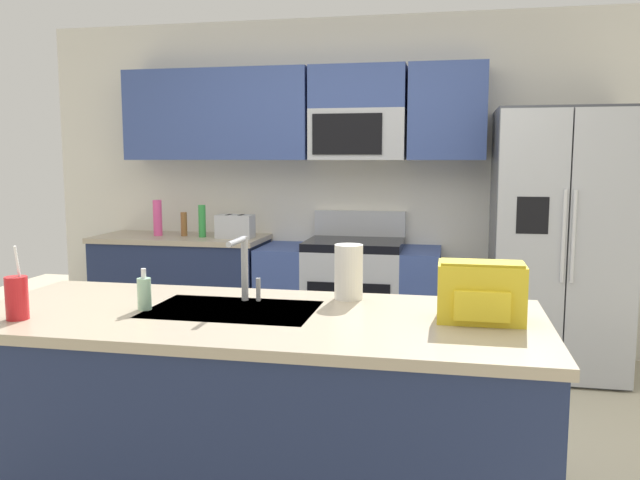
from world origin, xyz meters
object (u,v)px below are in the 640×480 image
(bottle_pink, at_px, (158,218))
(sink_faucet, at_px, (244,263))
(pepper_mill, at_px, (184,224))
(bottle_green, at_px, (202,221))
(drink_cup_red, at_px, (17,298))
(backpack, at_px, (481,291))
(soap_dispenser, at_px, (144,293))
(refrigerator, at_px, (558,243))
(paper_towel_roll, at_px, (349,272))
(range_oven, at_px, (349,299))
(toaster, at_px, (235,226))

(bottle_pink, bearing_deg, sink_faucet, -56.50)
(pepper_mill, xyz_separation_m, bottle_green, (0.17, -0.05, 0.03))
(pepper_mill, relative_size, bottle_green, 0.75)
(bottle_green, distance_m, drink_cup_red, 2.60)
(bottle_pink, relative_size, backpack, 0.89)
(soap_dispenser, bearing_deg, sink_faucet, 31.94)
(pepper_mill, xyz_separation_m, soap_dispenser, (0.86, -2.39, -0.03))
(refrigerator, height_order, backpack, refrigerator)
(refrigerator, distance_m, paper_towel_roll, 2.28)
(pepper_mill, xyz_separation_m, backpack, (2.19, -2.31, 0.02))
(drink_cup_red, xyz_separation_m, paper_towel_roll, (1.19, 0.61, 0.04))
(pepper_mill, relative_size, backpack, 0.59)
(paper_towel_roll, bearing_deg, bottle_pink, 132.76)
(drink_cup_red, bearing_deg, range_oven, 71.59)
(bottle_green, xyz_separation_m, soap_dispenser, (0.68, -2.34, -0.06))
(bottle_green, relative_size, drink_cup_red, 0.88)
(range_oven, bearing_deg, toaster, -176.62)
(backpack, bearing_deg, bottle_green, 131.72)
(toaster, relative_size, sink_faucet, 0.99)
(sink_faucet, height_order, soap_dispenser, sink_faucet)
(sink_faucet, height_order, backpack, sink_faucet)
(sink_faucet, distance_m, backpack, 0.99)
(pepper_mill, height_order, backpack, backpack)
(drink_cup_red, bearing_deg, soap_dispenser, 31.02)
(refrigerator, relative_size, bottle_pink, 6.52)
(soap_dispenser, bearing_deg, drink_cup_red, -148.98)
(toaster, relative_size, soap_dispenser, 1.65)
(refrigerator, distance_m, toaster, 2.37)
(range_oven, bearing_deg, bottle_green, -177.44)
(bottle_pink, distance_m, sink_faucet, 2.58)
(refrigerator, distance_m, drink_cup_red, 3.49)
(bottle_green, bearing_deg, paper_towel_roll, -53.41)
(toaster, bearing_deg, range_oven, 3.38)
(sink_faucet, bearing_deg, paper_towel_roll, 18.74)
(bottle_green, xyz_separation_m, paper_towel_roll, (1.47, -1.98, -0.01))
(refrigerator, distance_m, sink_faucet, 2.65)
(paper_towel_roll, bearing_deg, sink_faucet, -161.26)
(bottle_pink, xyz_separation_m, backpack, (2.40, -2.29, -0.02))
(range_oven, distance_m, sink_faucet, 2.27)
(refrigerator, height_order, drink_cup_red, refrigerator)
(range_oven, distance_m, pepper_mill, 1.44)
(refrigerator, height_order, toaster, refrigerator)
(refrigerator, xyz_separation_m, backpack, (-0.63, -2.24, 0.09))
(refrigerator, xyz_separation_m, paper_towel_roll, (-1.18, -1.96, 0.09))
(toaster, xyz_separation_m, pepper_mill, (-0.44, 0.05, 0.00))
(range_oven, bearing_deg, paper_towel_roll, -81.36)
(bottle_pink, relative_size, drink_cup_red, 0.99)
(bottle_pink, height_order, drink_cup_red, drink_cup_red)
(sink_faucet, relative_size, backpack, 0.88)
(refrigerator, xyz_separation_m, bottle_green, (-2.64, 0.02, 0.10))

